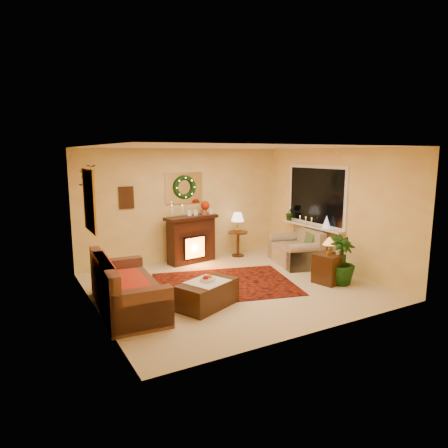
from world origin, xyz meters
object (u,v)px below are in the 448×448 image
side_table_round (238,243)px  end_table_square (328,269)px  sofa (128,284)px  fireplace (191,239)px  coffee_table (208,294)px  loveseat (295,245)px

side_table_round → end_table_square: 2.66m
sofa → fireplace: 2.95m
side_table_round → coffee_table: 3.34m
end_table_square → loveseat: bearing=76.7°
loveseat → coffee_table: 3.24m
fireplace → loveseat: bearing=-40.8°
sofa → side_table_round: sofa is taller
coffee_table → fireplace: bearing=47.3°
coffee_table → sofa: bearing=132.2°
side_table_round → coffee_table: size_ratio=0.61×
end_table_square → coffee_table: end_table_square is taller
loveseat → side_table_round: (-0.80, 1.20, -0.10)m
sofa → coffee_table: (1.16, -0.53, -0.22)m
fireplace → loveseat: fireplace is taller
fireplace → coffee_table: 2.79m
side_table_round → end_table_square: bearing=-79.9°
side_table_round → coffee_table: side_table_round is taller
end_table_square → side_table_round: bearing=100.1°
sofa → fireplace: size_ratio=1.83×
sofa → end_table_square: 3.81m
loveseat → coffee_table: (-2.94, -1.36, -0.21)m
sofa → loveseat: bearing=15.5°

